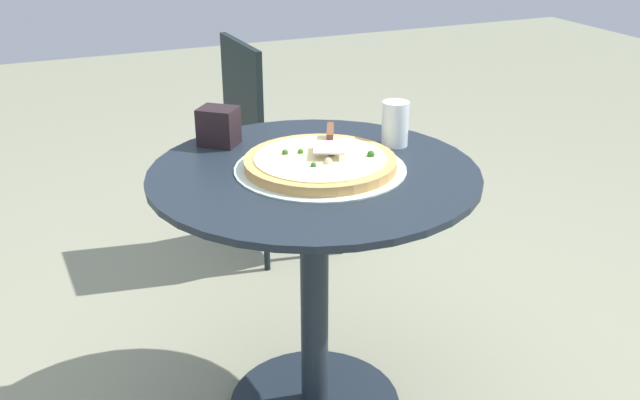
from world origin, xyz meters
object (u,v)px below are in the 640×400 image
object	(u,v)px
pizza_server	(330,139)
napkin_dispenser	(219,126)
patio_table	(314,250)
patio_chair_far	(269,134)
pizza_on_tray	(320,163)
drinking_cup	(395,124)

from	to	relation	value
pizza_server	napkin_dispenser	distance (m)	0.33
patio_table	patio_chair_far	size ratio (longest dim) A/B	0.97
pizza_server	pizza_on_tray	bearing A→B (deg)	-42.60
pizza_on_tray	patio_chair_far	bearing A→B (deg)	168.03
pizza_server	drinking_cup	size ratio (longest dim) A/B	1.69
napkin_dispenser	patio_chair_far	distance (m)	0.87
patio_table	drinking_cup	xyz separation A→B (m)	(-0.09, 0.28, 0.29)
pizza_server	drinking_cup	xyz separation A→B (m)	(-0.03, 0.21, 0.01)
pizza_on_tray	napkin_dispenser	bearing A→B (deg)	-147.01
pizza_server	patio_table	bearing A→B (deg)	-50.19
pizza_on_tray	pizza_server	xyz separation A→B (m)	(-0.06, 0.05, 0.04)
patio_table	drinking_cup	size ratio (longest dim) A/B	6.83
drinking_cup	napkin_dispenser	world-z (taller)	drinking_cup
drinking_cup	pizza_on_tray	bearing A→B (deg)	-72.15
napkin_dispenser	patio_chair_far	xyz separation A→B (m)	(-0.72, 0.40, -0.30)
pizza_server	drinking_cup	bearing A→B (deg)	97.44
patio_table	napkin_dispenser	distance (m)	0.44
patio_table	pizza_server	world-z (taller)	pizza_server
pizza_server	napkin_dispenser	bearing A→B (deg)	-133.77
napkin_dispenser	patio_chair_far	size ratio (longest dim) A/B	0.12
drinking_cup	patio_chair_far	xyz separation A→B (m)	(-0.91, -0.05, -0.31)
patio_table	pizza_on_tray	bearing A→B (deg)	94.63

